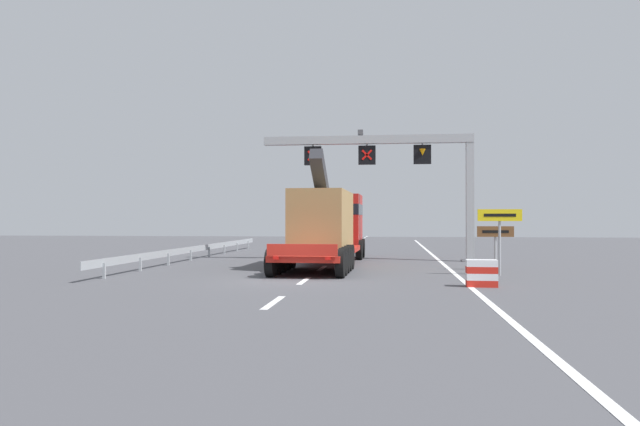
# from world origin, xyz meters

# --- Properties ---
(ground) EXTENTS (112.00, 112.00, 0.00)m
(ground) POSITION_xyz_m (0.00, 0.00, 0.00)
(ground) COLOR #4C4C51
(lane_markings) EXTENTS (0.20, 65.93, 0.01)m
(lane_markings) POSITION_xyz_m (0.47, 25.67, 0.01)
(lane_markings) COLOR silver
(lane_markings) RESTS_ON ground
(edge_line_right) EXTENTS (0.20, 63.00, 0.01)m
(edge_line_right) POSITION_xyz_m (6.20, 12.00, 0.01)
(edge_line_right) COLOR silver
(edge_line_right) RESTS_ON ground
(overhead_lane_gantry) EXTENTS (11.58, 0.90, 7.10)m
(overhead_lane_gantry) POSITION_xyz_m (3.88, 10.83, 5.48)
(overhead_lane_gantry) COLOR #9EA0A5
(overhead_lane_gantry) RESTS_ON ground
(heavy_haul_truck_red) EXTENTS (3.27, 14.11, 5.30)m
(heavy_haul_truck_red) POSITION_xyz_m (0.50, 8.38, 1.99)
(heavy_haul_truck_red) COLOR red
(heavy_haul_truck_red) RESTS_ON ground
(exit_sign_yellow) EXTENTS (1.72, 0.15, 2.64)m
(exit_sign_yellow) POSITION_xyz_m (7.90, 2.73, 2.03)
(exit_sign_yellow) COLOR #9EA0A5
(exit_sign_yellow) RESTS_ON ground
(tourist_info_sign_brown) EXTENTS (1.57, 0.15, 1.93)m
(tourist_info_sign_brown) POSITION_xyz_m (8.16, 5.25, 1.48)
(tourist_info_sign_brown) COLOR #9EA0A5
(tourist_info_sign_brown) RESTS_ON ground
(crash_barrier_striped) EXTENTS (1.01, 0.52, 0.90)m
(crash_barrier_striped) POSITION_xyz_m (6.58, -1.45, 0.45)
(crash_barrier_striped) COLOR red
(crash_barrier_striped) RESTS_ON ground
(guardrail_left) EXTENTS (0.13, 26.33, 0.76)m
(guardrail_left) POSITION_xyz_m (-7.16, 11.16, 0.56)
(guardrail_left) COLOR #999EA3
(guardrail_left) RESTS_ON ground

